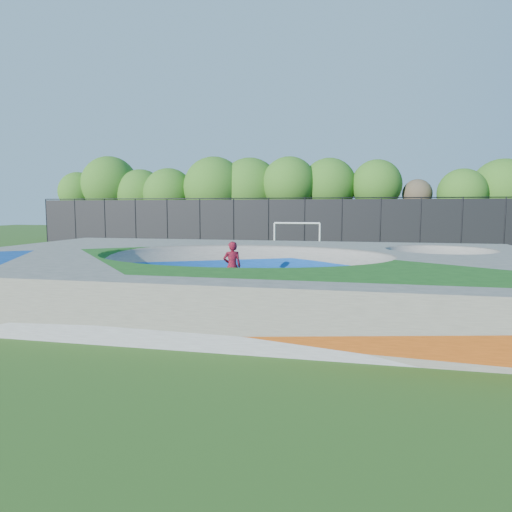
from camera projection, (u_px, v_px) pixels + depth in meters
The scene contains 7 objects.
ground at pixel (243, 293), 17.05m from camera, with size 120.00×120.00×0.00m, color #295016.
skate_deck at pixel (243, 274), 16.97m from camera, with size 22.00×14.00×1.50m, color gray.
skater at pixel (232, 266), 17.46m from camera, with size 0.70×0.46×1.92m, color red.
skateboard at pixel (232, 290), 17.56m from camera, with size 0.78×0.22×0.05m, color black.
soccer_goal at pixel (297, 232), 32.05m from camera, with size 3.32×0.12×2.19m.
fence at pixel (305, 221), 37.24m from camera, with size 48.09×0.09×4.04m.
treeline at pixel (294, 188), 42.12m from camera, with size 52.58×7.03×8.46m.
Camera 1 is at (4.04, -16.33, 3.18)m, focal length 32.00 mm.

